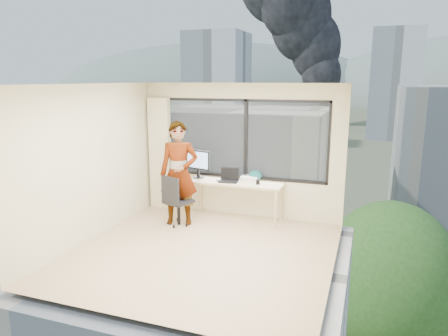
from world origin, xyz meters
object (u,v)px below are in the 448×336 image
at_px(handbag, 255,175).
at_px(laptop, 228,176).
at_px(monitor, 198,164).
at_px(person, 179,173).
at_px(desk, 235,200).
at_px(game_console, 250,178).
at_px(chair, 178,200).

bearing_deg(handbag, laptop, -167.82).
bearing_deg(monitor, person, -85.46).
bearing_deg(monitor, desk, 9.83).
distance_m(desk, game_console, 0.52).
distance_m(person, laptop, 0.95).
relative_size(chair, laptop, 2.55).
distance_m(game_console, handbag, 0.13).
distance_m(chair, game_console, 1.46).
xyz_separation_m(desk, laptop, (-0.12, -0.07, 0.49)).
height_order(person, handbag, person).
bearing_deg(desk, person, -147.47).
distance_m(desk, person, 1.23).
bearing_deg(laptop, handbag, 28.34).
distance_m(person, handbag, 1.49).
xyz_separation_m(desk, chair, (-0.89, -0.66, 0.11)).
bearing_deg(game_console, chair, -139.77).
bearing_deg(laptop, game_console, 36.72).
distance_m(monitor, laptop, 0.71).
height_order(person, laptop, person).
xyz_separation_m(game_console, laptop, (-0.34, -0.30, 0.08)).
bearing_deg(person, laptop, 15.15).
relative_size(desk, laptop, 4.74).
bearing_deg(handbag, chair, -165.19).
bearing_deg(desk, chair, -143.46).
relative_size(monitor, game_console, 1.77).
xyz_separation_m(game_console, handbag, (0.11, -0.00, 0.06)).
height_order(monitor, game_console, monitor).
relative_size(game_console, laptop, 0.84).
relative_size(desk, person, 0.93).
relative_size(person, handbag, 7.69).
bearing_deg(handbag, person, -168.11).
bearing_deg(laptop, chair, -147.56).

